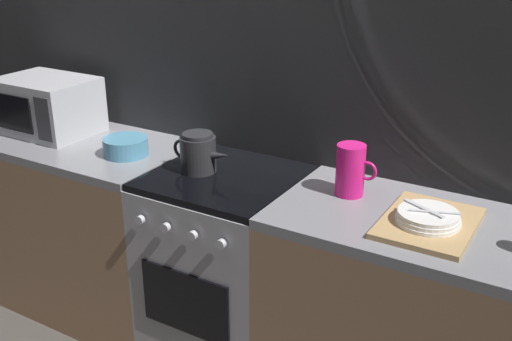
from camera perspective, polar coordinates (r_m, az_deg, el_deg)
back_wall at (r=2.69m, az=0.76°, el=7.81°), size 3.60×0.05×2.40m
counter_left at (r=3.25m, az=-16.20°, el=-4.62°), size 1.20×0.60×0.90m
stove_unit at (r=2.72m, az=-2.78°, el=-9.20°), size 0.60×0.63×0.90m
counter_right at (r=2.43m, az=15.92°, el=-14.49°), size 1.20×0.60×0.90m
microwave at (r=3.17m, az=-18.95°, el=5.78°), size 0.46×0.35×0.27m
kettle at (r=2.54m, az=-5.42°, el=1.66°), size 0.28×0.15×0.17m
mixing_bowl at (r=2.78m, az=-12.10°, el=2.22°), size 0.20×0.20×0.08m
pitcher at (r=2.32m, az=8.86°, el=0.05°), size 0.16×0.11×0.20m
dish_pile at (r=2.16m, az=15.84°, el=-4.53°), size 0.30×0.40×0.07m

